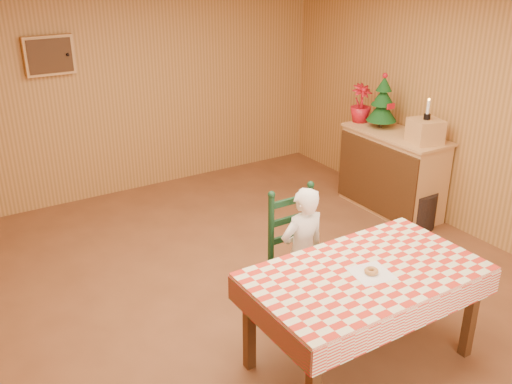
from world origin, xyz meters
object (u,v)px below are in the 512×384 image
at_px(seated_child, 302,252).
at_px(christmas_tree, 383,103).
at_px(shelf_unit, 392,172).
at_px(dining_table, 365,281).
at_px(ladder_chair, 298,256).
at_px(crate, 425,131).
at_px(storage_bin, 417,209).

bearing_deg(seated_child, christmas_tree, -147.11).
height_order(seated_child, christmas_tree, christmas_tree).
bearing_deg(shelf_unit, christmas_tree, 88.02).
xyz_separation_m(dining_table, christmas_tree, (2.08, 2.07, 0.52)).
distance_m(ladder_chair, crate, 2.24).
xyz_separation_m(seated_child, crate, (2.08, 0.69, 0.49)).
xyz_separation_m(shelf_unit, christmas_tree, (0.01, 0.25, 0.74)).
height_order(ladder_chair, crate, crate).
height_order(dining_table, shelf_unit, shelf_unit).
height_order(seated_child, shelf_unit, seated_child).
bearing_deg(crate, dining_table, -145.58).
bearing_deg(shelf_unit, storage_bin, -95.54).
distance_m(crate, storage_bin, 0.86).
height_order(shelf_unit, christmas_tree, christmas_tree).
relative_size(christmas_tree, storage_bin, 1.53).
height_order(dining_table, storage_bin, dining_table).
bearing_deg(christmas_tree, shelf_unit, -91.98).
distance_m(seated_child, shelf_unit, 2.34).
relative_size(ladder_chair, crate, 3.60).
height_order(crate, storage_bin, crate).
bearing_deg(crate, shelf_unit, 91.23).
bearing_deg(dining_table, storage_bin, 33.93).
bearing_deg(dining_table, christmas_tree, 44.94).
bearing_deg(crate, ladder_chair, -162.97).
distance_m(ladder_chair, christmas_tree, 2.54).
relative_size(shelf_unit, crate, 4.13).
bearing_deg(shelf_unit, seated_child, -152.14).
distance_m(crate, christmas_tree, 0.67).
bearing_deg(seated_child, dining_table, 90.00).
bearing_deg(storage_bin, dining_table, -146.07).
distance_m(shelf_unit, christmas_tree, 0.79).
bearing_deg(seated_child, crate, -161.54).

